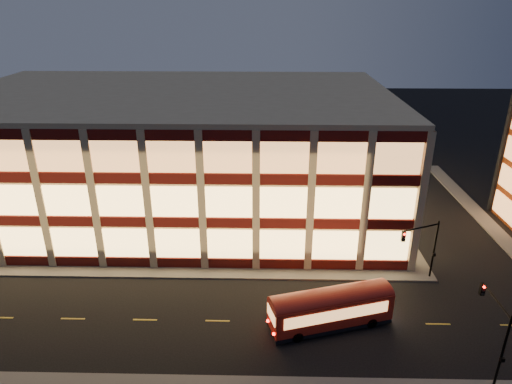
{
  "coord_description": "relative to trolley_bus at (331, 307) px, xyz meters",
  "views": [
    {
      "loc": [
        7.85,
        -36.22,
        24.43
      ],
      "look_at": [
        6.85,
        8.0,
        5.59
      ],
      "focal_mm": 32.0,
      "sensor_mm": 36.0,
      "label": 1
    }
  ],
  "objects": [
    {
      "name": "sidewalk_office_south",
      "position": [
        -16.12,
        7.36,
        -1.77
      ],
      "size": [
        54.0,
        2.0,
        0.15
      ],
      "primitive_type": "cube",
      "color": "#514F4C",
      "rests_on": "ground"
    },
    {
      "name": "sidewalk_office_east",
      "position": [
        9.88,
        23.36,
        -1.77
      ],
      "size": [
        2.0,
        30.0,
        0.15
      ],
      "primitive_type": "cube",
      "color": "#514F4C",
      "rests_on": "ground"
    },
    {
      "name": "sidewalk_tower_west",
      "position": [
        20.88,
        23.36,
        -1.77
      ],
      "size": [
        2.0,
        30.0,
        0.15
      ],
      "primitive_type": "cube",
      "color": "#514F4C",
      "rests_on": "ground"
    },
    {
      "name": "ground",
      "position": [
        -13.12,
        6.36,
        -1.85
      ],
      "size": [
        200.0,
        200.0,
        0.0
      ],
      "primitive_type": "plane",
      "color": "black",
      "rests_on": "ground"
    },
    {
      "name": "traffic_signal_far",
      "position": [
        9.09,
        6.59,
        2.26
      ],
      "size": [
        3.79,
        1.87,
        6.0
      ],
      "color": "black",
      "rests_on": "ground"
    },
    {
      "name": "trolley_bus",
      "position": [
        0.0,
        0.0,
        0.0
      ],
      "size": [
        10.14,
        5.17,
        3.34
      ],
      "rotation": [
        0.0,
        0.0,
        0.29
      ],
      "color": "#991308",
      "rests_on": "ground"
    },
    {
      "name": "office_building",
      "position": [
        -16.03,
        23.27,
        5.4
      ],
      "size": [
        50.45,
        30.45,
        14.5
      ],
      "color": "tan",
      "rests_on": "ground"
    },
    {
      "name": "traffic_signal_near",
      "position": [
        10.38,
        -4.67,
        2.28
      ],
      "size": [
        0.32,
        4.45,
        6.0
      ],
      "color": "black",
      "rests_on": "ground"
    }
  ]
}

